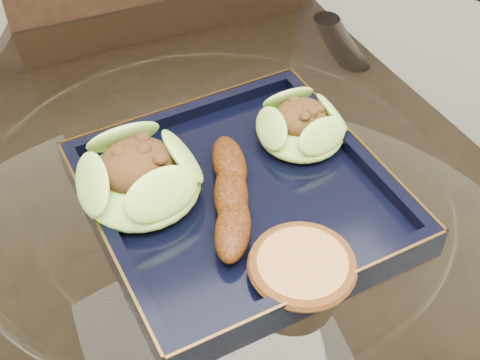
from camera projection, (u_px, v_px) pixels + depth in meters
name	position (u px, v px, depth m)	size (l,w,h in m)	color
dining_table	(217.00, 322.00, 0.75)	(1.13, 1.13, 0.77)	white
dining_chair	(198.00, 154.00, 0.99)	(0.45, 0.45, 1.01)	black
navy_plate	(240.00, 202.00, 0.64)	(0.27, 0.27, 0.02)	black
lettuce_wrap_left	(140.00, 180.00, 0.62)	(0.11, 0.11, 0.04)	#6FA02E
lettuce_wrap_right	(301.00, 128.00, 0.67)	(0.09, 0.09, 0.03)	olive
roasted_plantain	(231.00, 195.00, 0.61)	(0.15, 0.03, 0.03)	#5B2709
crumb_patty	(302.00, 267.00, 0.56)	(0.08, 0.08, 0.02)	#A97638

